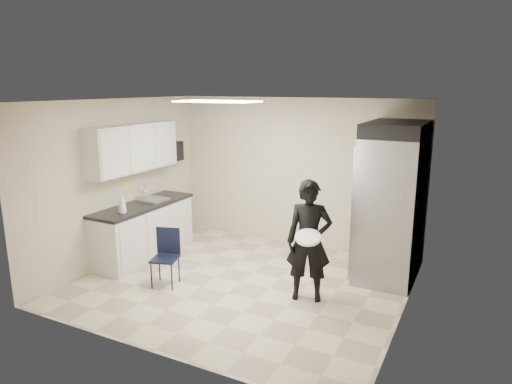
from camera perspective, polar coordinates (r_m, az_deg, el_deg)
The scene contains 21 objects.
floor at distance 6.77m, azimuth -1.83°, elevation -11.24°, with size 4.50×4.50×0.00m, color #C2B598.
ceiling at distance 6.17m, azimuth -2.01°, elevation 11.33°, with size 4.50×4.50×0.00m, color silver.
back_wall at distance 8.12m, azimuth 4.90°, elevation 2.49°, with size 4.50×4.50×0.00m, color beige.
left_wall at distance 7.66m, azimuth -16.84°, elevation 1.33°, with size 4.00×4.00×0.00m, color beige.
right_wall at distance 5.65m, azimuth 18.54°, elevation -2.89°, with size 4.00×4.00×0.00m, color beige.
ceiling_panel at distance 6.82m, azimuth -4.86°, elevation 11.22°, with size 1.20×0.60×0.02m, color white.
lower_counter at distance 7.82m, azimuth -13.81°, elevation -4.83°, with size 0.60×1.90×0.86m, color silver.
countertop at distance 7.70m, azimuth -13.99°, elevation -1.61°, with size 0.64×1.95×0.05m, color black.
sink at distance 7.87m, azimuth -12.70°, elevation -1.33°, with size 0.42×0.40×0.14m, color gray.
faucet at distance 7.97m, azimuth -13.86°, elevation -0.11°, with size 0.02×0.02×0.24m, color silver.
upper_cabinets at distance 7.60m, azimuth -15.10°, elevation 5.37°, with size 0.35×1.80×0.75m, color silver.
towel_dispenser at distance 8.55m, azimuth -10.21°, elevation 5.05°, with size 0.22×0.30×0.35m, color black.
notice_sticker_left at distance 7.75m, azimuth -16.26°, elevation 0.89°, with size 0.00×0.12×0.07m, color yellow.
notice_sticker_right at distance 7.90m, azimuth -15.26°, elevation 0.88°, with size 0.00×0.12×0.07m, color yellow.
commercial_fridge at distance 6.99m, azimuth 16.59°, elevation -1.86°, with size 0.80×1.35×2.10m, color gray.
fridge_compressor at distance 6.80m, azimuth 17.23°, elevation 7.55°, with size 0.80×1.35×0.20m, color black.
folding_chair at distance 6.66m, azimuth -11.33°, elevation -8.22°, with size 0.35×0.35×0.79m, color black.
man_tuxedo at distance 6.04m, azimuth 6.63°, elevation -6.11°, with size 0.59×0.40×1.62m, color black.
bucket_lid at distance 5.76m, azimuth 6.53°, elevation -5.65°, with size 0.32×0.32×0.04m, color silver.
soap_bottle_a at distance 7.17m, azimuth -16.36°, elevation -1.48°, with size 0.11×0.11×0.28m, color white.
soap_bottle_b at distance 7.21m, azimuth -16.45°, elevation -1.79°, with size 0.08×0.08×0.18m, color #B7B8C4.
Camera 1 is at (2.98, -5.40, 2.80)m, focal length 32.00 mm.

